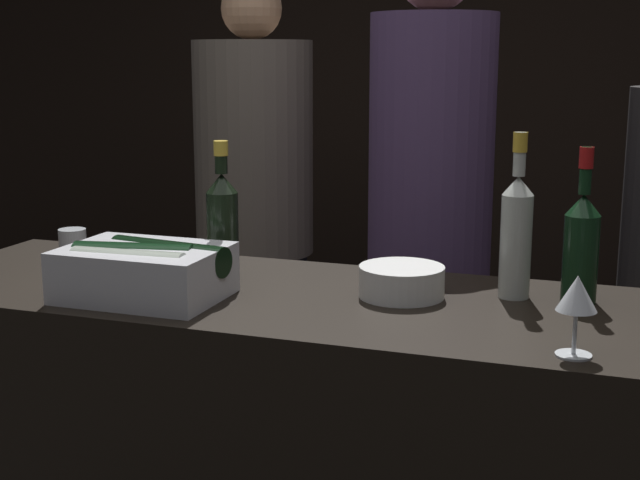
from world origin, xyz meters
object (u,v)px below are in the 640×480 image
(person_in_hoodie, at_px, (255,207))
(person_grey_polo, at_px, (429,225))
(wine_glass, at_px, (577,297))
(candle_votive, at_px, (72,240))
(red_wine_bottle_burgundy, at_px, (581,243))
(ice_bin_with_bottles, at_px, (144,269))
(bowl_white, at_px, (402,281))
(champagne_bottle, at_px, (222,222))
(rose_wine_bottle, at_px, (516,231))

(person_in_hoodie, relative_size, person_grey_polo, 0.96)
(wine_glass, distance_m, candle_votive, 1.42)
(candle_votive, xyz_separation_m, red_wine_bottle_burgundy, (1.33, -0.07, 0.10))
(wine_glass, xyz_separation_m, red_wine_bottle_burgundy, (-0.02, 0.37, 0.02))
(ice_bin_with_bottles, height_order, wine_glass, wine_glass)
(ice_bin_with_bottles, distance_m, red_wine_bottle_burgundy, 0.94)
(bowl_white, height_order, person_grey_polo, person_grey_polo)
(ice_bin_with_bottles, xyz_separation_m, person_in_hoodie, (-0.27, 1.23, -0.08))
(person_in_hoodie, distance_m, person_grey_polo, 0.82)
(champagne_bottle, distance_m, person_in_hoodie, 1.09)
(candle_votive, height_order, red_wine_bottle_burgundy, red_wine_bottle_burgundy)
(candle_votive, bearing_deg, bowl_white, -9.51)
(red_wine_bottle_burgundy, relative_size, person_in_hoodie, 0.19)
(wine_glass, bearing_deg, person_grey_polo, 116.66)
(bowl_white, relative_size, red_wine_bottle_burgundy, 0.56)
(bowl_white, xyz_separation_m, person_grey_polo, (-0.08, 0.65, 0.00))
(ice_bin_with_bottles, xyz_separation_m, champagne_bottle, (0.09, 0.21, 0.07))
(bowl_white, height_order, champagne_bottle, champagne_bottle)
(candle_votive, relative_size, champagne_bottle, 0.23)
(ice_bin_with_bottles, relative_size, person_grey_polo, 0.19)
(ice_bin_with_bottles, relative_size, bowl_white, 1.87)
(red_wine_bottle_burgundy, distance_m, person_in_hoodie, 1.52)
(rose_wine_bottle, relative_size, person_in_hoodie, 0.20)
(bowl_white, bearing_deg, candle_votive, 170.49)
(ice_bin_with_bottles, bearing_deg, rose_wine_bottle, 19.63)
(person_in_hoodie, bearing_deg, red_wine_bottle_burgundy, 16.03)
(bowl_white, distance_m, candle_votive, 0.97)
(person_grey_polo, bearing_deg, red_wine_bottle_burgundy, 40.03)
(champagne_bottle, height_order, rose_wine_bottle, rose_wine_bottle)
(wine_glass, height_order, person_in_hoodie, person_in_hoodie)
(ice_bin_with_bottles, relative_size, rose_wine_bottle, 0.97)
(candle_votive, height_order, person_in_hoodie, person_in_hoodie)
(bowl_white, relative_size, wine_glass, 1.28)
(champagne_bottle, relative_size, rose_wine_bottle, 0.91)
(champagne_bottle, distance_m, person_grey_polo, 0.73)
(champagne_bottle, bearing_deg, wine_glass, -20.00)
(rose_wine_bottle, bearing_deg, person_in_hoodie, 137.24)
(wine_glass, bearing_deg, rose_wine_bottle, 112.73)
(red_wine_bottle_burgundy, height_order, person_grey_polo, person_grey_polo)
(candle_votive, bearing_deg, person_grey_polo, 28.90)
(wine_glass, distance_m, red_wine_bottle_burgundy, 0.37)
(wine_glass, xyz_separation_m, rose_wine_bottle, (-0.15, 0.36, 0.04))
(wine_glass, height_order, rose_wine_bottle, rose_wine_bottle)
(wine_glass, height_order, person_grey_polo, person_grey_polo)
(bowl_white, height_order, red_wine_bottle_burgundy, red_wine_bottle_burgundy)
(red_wine_bottle_burgundy, xyz_separation_m, rose_wine_bottle, (-0.14, -0.01, 0.02))
(champagne_bottle, bearing_deg, candle_votive, 164.54)
(ice_bin_with_bottles, xyz_separation_m, wine_glass, (0.91, -0.09, 0.04))
(bowl_white, bearing_deg, champagne_bottle, 177.81)
(bowl_white, distance_m, red_wine_bottle_burgundy, 0.39)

